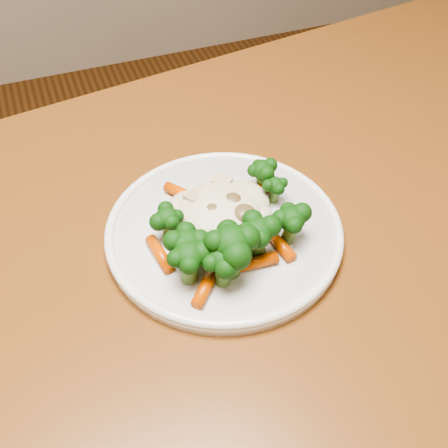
% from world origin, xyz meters
% --- Properties ---
extents(dining_table, '(1.27, 0.94, 0.75)m').
position_xyz_m(dining_table, '(0.02, -0.25, 0.65)').
color(dining_table, brown).
rests_on(dining_table, ground).
extents(plate, '(0.24, 0.24, 0.01)m').
position_xyz_m(plate, '(-0.08, -0.20, 0.76)').
color(plate, silver).
rests_on(plate, dining_table).
extents(meal, '(0.16, 0.17, 0.05)m').
position_xyz_m(meal, '(-0.08, -0.22, 0.78)').
color(meal, beige).
rests_on(meal, plate).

